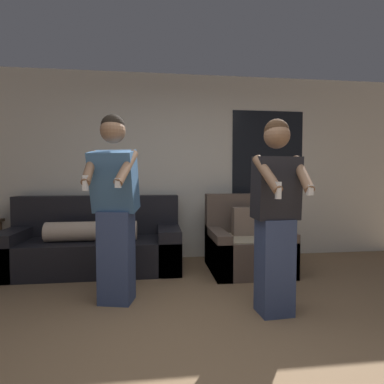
# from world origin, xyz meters

# --- Properties ---
(ground_plane) EXTENTS (14.00, 14.00, 0.00)m
(ground_plane) POSITION_xyz_m (0.00, 0.00, 0.00)
(ground_plane) COLOR #846647
(wall_back) EXTENTS (6.84, 0.07, 2.70)m
(wall_back) POSITION_xyz_m (0.02, 2.69, 1.35)
(wall_back) COLOR beige
(wall_back) RESTS_ON ground_plane
(couch) EXTENTS (2.20, 0.88, 0.94)m
(couch) POSITION_xyz_m (-1.17, 2.23, 0.32)
(couch) COLOR black
(couch) RESTS_ON ground_plane
(armchair) EXTENTS (0.97, 0.89, 0.97)m
(armchair) POSITION_xyz_m (0.78, 1.98, 0.32)
(armchair) COLOR brown
(armchair) RESTS_ON ground_plane
(person_left) EXTENTS (0.48, 0.57, 1.78)m
(person_left) POSITION_xyz_m (-0.76, 1.11, 0.92)
(person_left) COLOR #384770
(person_left) RESTS_ON ground_plane
(person_right) EXTENTS (0.44, 0.48, 1.70)m
(person_right) POSITION_xyz_m (0.65, 0.71, 0.88)
(person_right) COLOR #384770
(person_right) RESTS_ON ground_plane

